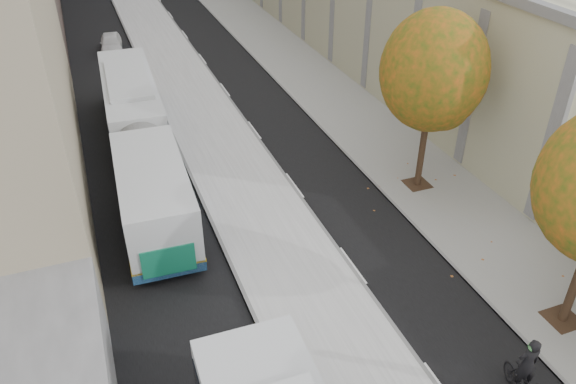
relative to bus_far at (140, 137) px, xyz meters
name	(u,v)px	position (x,y,z in m)	size (l,w,h in m)	color
bus_platform	(193,100)	(3.95, 6.84, -1.54)	(4.25, 150.00, 0.15)	#B1B1B1
sidewalk	(316,82)	(11.95, 6.84, -1.57)	(4.75, 150.00, 0.08)	gray
tree_d	(434,71)	(11.42, -6.16, 3.85)	(4.40, 4.40, 7.60)	black
bus_far	(140,137)	(0.00, 0.00, 0.00)	(3.29, 17.81, 2.95)	silver
cyclist	(523,376)	(8.03, -17.02, -0.77)	(0.85, 1.85, 2.28)	black
distant_car	(111,43)	(0.39, 17.70, -0.98)	(1.50, 3.74, 1.27)	white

